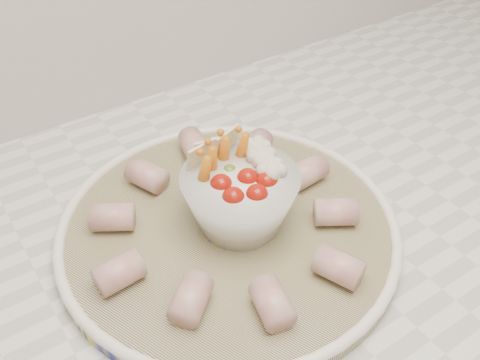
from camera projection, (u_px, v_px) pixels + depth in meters
serving_platter at (228, 227)px, 0.60m from camera, size 0.49×0.49×0.02m
veggie_bowl at (240, 196)px, 0.58m from camera, size 0.13×0.13×0.10m
cured_meat_rolls at (227, 215)px, 0.59m from camera, size 0.30×0.31×0.03m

